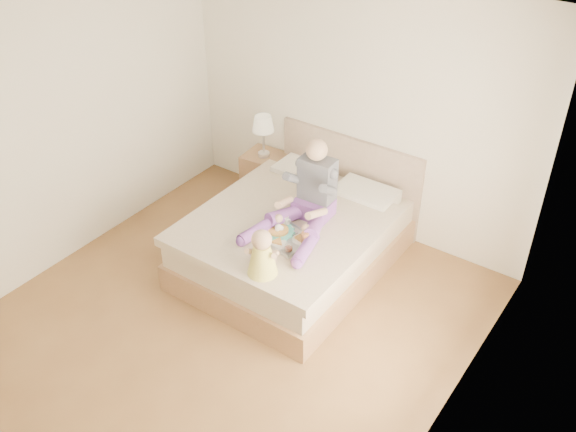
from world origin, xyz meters
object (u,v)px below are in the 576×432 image
Objects in this scene: tray at (286,235)px; baby at (263,255)px; nightstand at (265,176)px; bed at (297,236)px; adult at (307,200)px.

tray is 1.26× the size of baby.
nightstand is at bearing 108.39° from baby.
bed reaches higher than tray.
bed is 2.16× the size of adult.
bed is 3.94× the size of tray.
adult is 1.82× the size of tray.
bed is 1.28m from nightstand.
baby is (0.12, -0.85, -0.07)m from adult.
adult is (1.16, -0.87, 0.57)m from nightstand.
bed is at bearing 88.36° from baby.
baby reaches higher than tray.
nightstand is at bearing 144.65° from tray.
bed reaches higher than nightstand.
baby reaches higher than bed.
nightstand is 1.28× the size of baby.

